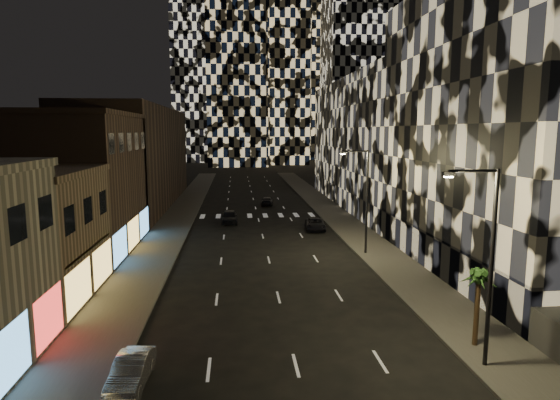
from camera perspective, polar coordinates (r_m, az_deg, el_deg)
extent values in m
cube|color=#47443F|center=(60.53, -12.27, -1.95)|extent=(4.00, 120.00, 0.15)
cube|color=#47443F|center=(61.39, 6.60, -1.67)|extent=(4.00, 120.00, 0.15)
cube|color=#4C4C47|center=(60.31, -10.29, -1.93)|extent=(0.20, 120.00, 0.15)
cube|color=#4C4C47|center=(60.99, 4.67, -1.71)|extent=(0.20, 120.00, 0.15)
cube|color=#836B4E|center=(34.05, -30.27, -4.19)|extent=(10.00, 10.00, 8.00)
cube|color=#4E392C|center=(45.23, -23.86, 1.66)|extent=(10.00, 15.00, 12.00)
cube|color=#4E392C|center=(70.70, -17.14, 4.99)|extent=(10.00, 40.00, 14.00)
cube|color=#232326|center=(40.53, 28.87, 7.73)|extent=(16.00, 25.00, 22.00)
cube|color=#383838|center=(37.93, 18.11, -6.13)|extent=(0.60, 25.00, 3.00)
cube|color=#232326|center=(69.91, 13.63, 6.73)|extent=(16.00, 40.00, 18.00)
cube|color=black|center=(153.59, -5.36, 22.20)|extent=(18.00, 18.00, 95.00)
cylinder|color=black|center=(23.00, 24.34, -7.73)|extent=(0.20, 0.20, 9.00)
cylinder|color=black|center=(21.71, 22.51, 3.29)|extent=(2.20, 0.14, 0.14)
cube|color=black|center=(21.23, 19.86, 3.00)|extent=(0.50, 0.25, 0.18)
cube|color=#FFEAB2|center=(21.24, 19.85, 2.68)|extent=(0.35, 0.18, 0.06)
cylinder|color=black|center=(41.16, 10.54, -0.26)|extent=(0.20, 0.20, 9.00)
cylinder|color=black|center=(40.45, 9.20, 5.89)|extent=(2.20, 0.14, 0.14)
cube|color=black|center=(40.19, 7.67, 5.74)|extent=(0.50, 0.25, 0.18)
cube|color=#FFEAB2|center=(40.20, 7.67, 5.57)|extent=(0.35, 0.18, 0.06)
imported|color=#9F9FA4|center=(22.08, -17.70, -19.28)|extent=(1.52, 3.87, 1.26)
imported|color=black|center=(55.39, -6.17, -2.05)|extent=(1.78, 4.41, 1.50)
imported|color=black|center=(68.56, -1.58, -0.13)|extent=(2.12, 4.24, 1.18)
imported|color=black|center=(51.45, 4.34, -2.97)|extent=(2.47, 4.66, 1.25)
cylinder|color=#47331E|center=(25.74, 22.85, -12.53)|extent=(0.25, 0.25, 3.37)
sphere|color=#1E4117|center=(25.17, 23.09, -8.60)|extent=(0.74, 0.74, 0.74)
cone|color=#1E4117|center=(25.32, 23.60, -8.65)|extent=(1.47, 0.36, 0.89)
cone|color=#1E4117|center=(25.43, 23.16, -8.55)|extent=(1.10, 1.35, 0.89)
cone|color=#1E4117|center=(25.36, 22.67, -8.57)|extent=(0.67, 1.49, 0.89)
cone|color=#1E4117|center=(25.16, 22.48, -8.69)|extent=(1.46, 0.85, 0.89)
cone|color=#1E4117|center=(24.97, 22.74, -8.84)|extent=(1.43, 0.95, 0.89)
cone|color=#1E4117|center=(24.94, 23.27, -8.89)|extent=(0.55, 1.49, 0.89)
cone|color=#1E4117|center=(25.10, 23.65, -8.80)|extent=(1.18, 1.29, 0.89)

